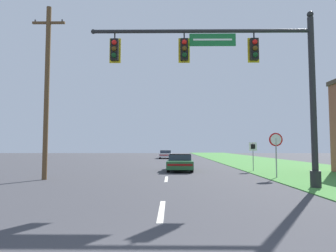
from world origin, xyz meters
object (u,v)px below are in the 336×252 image
far_car (166,154)px  stop_sign (276,145)px  route_sign_post (253,150)px  utility_pole_near (47,89)px  car_ahead (180,162)px  signal_mast (250,76)px

far_car → stop_sign: bearing=-76.6°
route_sign_post → utility_pole_near: (-12.69, -5.61, 3.39)m
car_ahead → far_car: (-1.50, 23.33, 0.00)m
far_car → stop_sign: size_ratio=1.82×
signal_mast → stop_sign: size_ratio=3.96×
far_car → car_ahead: bearing=-86.3°
far_car → route_sign_post: 24.74m
car_ahead → route_sign_post: size_ratio=2.25×
signal_mast → utility_pole_near: bearing=162.7°
far_car → route_sign_post: size_ratio=2.24×
signal_mast → car_ahead: signal_mast is taller
car_ahead → route_sign_post: bearing=-5.0°
route_sign_post → signal_mast: bearing=-105.6°
far_car → route_sign_post: (6.76, -23.78, 0.92)m
car_ahead → utility_pole_near: 10.52m
stop_sign → far_car: bearing=103.4°
car_ahead → route_sign_post: (5.25, -0.46, 0.92)m
car_ahead → utility_pole_near: bearing=-140.8°
utility_pole_near → far_car: bearing=78.6°
stop_sign → route_sign_post: stop_sign is taller
signal_mast → route_sign_post: size_ratio=4.88×
stop_sign → car_ahead: bearing=135.7°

